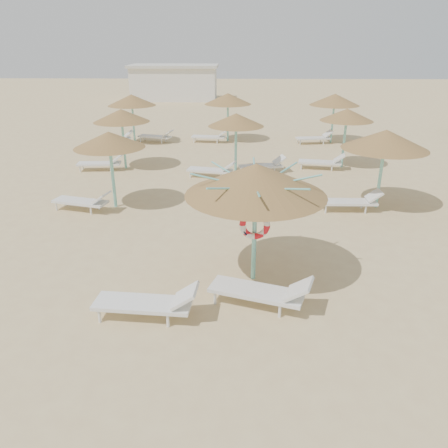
{
  "coord_description": "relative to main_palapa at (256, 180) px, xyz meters",
  "views": [
    {
      "loc": [
        -0.08,
        -9.14,
        5.45
      ],
      "look_at": [
        -0.32,
        0.66,
        1.3
      ],
      "focal_mm": 35.0,
      "sensor_mm": 36.0,
      "label": 1
    }
  ],
  "objects": [
    {
      "name": "lounger_main_b",
      "position": [
        0.16,
        -1.24,
        -2.15
      ],
      "size": [
        2.32,
        1.34,
        0.81
      ],
      "rotation": [
        0.0,
        0.0,
        -0.32
      ],
      "color": "silver",
      "rests_on": "ground"
    },
    {
      "name": "service_hut",
      "position": [
        -6.41,
        34.69,
        -0.89
      ],
      "size": [
        8.4,
        4.4,
        3.25
      ],
      "color": "silver",
      "rests_on": "ground"
    },
    {
      "name": "lounger_main_a",
      "position": [
        -2.24,
        -1.73,
        -2.15
      ],
      "size": [
        2.24,
        0.83,
        0.8
      ],
      "rotation": [
        0.0,
        0.0,
        -0.08
      ],
      "color": "silver",
      "rests_on": "ground"
    },
    {
      "name": "main_palapa",
      "position": [
        0.0,
        0.0,
        0.0
      ],
      "size": [
        3.25,
        3.25,
        2.92
      ],
      "color": "#78D0C5",
      "rests_on": "ground"
    },
    {
      "name": "palapa_field",
      "position": [
        0.94,
        10.3,
        -0.23
      ],
      "size": [
        19.09,
        13.5,
        2.72
      ],
      "color": "#78D0C5",
      "rests_on": "ground"
    },
    {
      "name": "ground",
      "position": [
        -0.41,
        -0.31,
        -2.53
      ],
      "size": [
        120.0,
        120.0,
        0.0
      ],
      "primitive_type": "plane",
      "color": "#CEB67E",
      "rests_on": "ground"
    }
  ]
}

